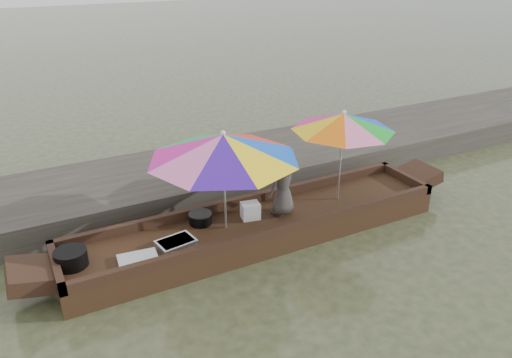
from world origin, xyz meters
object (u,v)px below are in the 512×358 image
tray_crayfish (176,243)px  umbrella_stern (341,156)px  cooking_pot (71,258)px  vendor (283,183)px  boat_hull (259,229)px  umbrella_bow (224,181)px  charcoal_grill (200,219)px  supply_bag (250,211)px  tray_scallop (138,260)px

tray_crayfish → umbrella_stern: bearing=2.8°
cooking_pot → vendor: bearing=-0.7°
boat_hull → umbrella_bow: 1.11m
charcoal_grill → supply_bag: (0.76, -0.21, 0.05)m
cooking_pot → tray_crayfish: size_ratio=0.82×
tray_scallop → supply_bag: (1.89, 0.36, 0.10)m
supply_bag → umbrella_bow: bearing=-169.0°
tray_scallop → umbrella_bow: size_ratio=0.24×
vendor → umbrella_bow: umbrella_bow is taller
tray_scallop → supply_bag: size_ratio=1.88×
vendor → tray_scallop: bearing=-15.8°
charcoal_grill → vendor: bearing=-12.9°
tray_scallop → charcoal_grill: (1.14, 0.57, 0.05)m
charcoal_grill → umbrella_stern: 2.49m
tray_scallop → umbrella_stern: size_ratio=0.32×
tray_scallop → supply_bag: bearing=10.8°
boat_hull → cooking_pot: 2.82m
tray_crayfish → vendor: bearing=4.7°
tray_scallop → charcoal_grill: charcoal_grill is taller
umbrella_bow → boat_hull: bearing=0.0°
boat_hull → charcoal_grill: (-0.86, 0.30, 0.26)m
umbrella_stern → umbrella_bow: bearing=180.0°
boat_hull → tray_scallop: 2.03m
cooking_pot → charcoal_grill: size_ratio=1.28×
tray_scallop → umbrella_stern: (3.51, 0.27, 0.74)m
boat_hull → cooking_pot: size_ratio=14.07×
tray_scallop → vendor: vendor is taller
boat_hull → supply_bag: (-0.10, 0.09, 0.30)m
tray_crayfish → vendor: size_ratio=0.49×
cooking_pot → supply_bag: supply_bag is taller
supply_bag → tray_crayfish: bearing=-169.9°
tray_crayfish → charcoal_grill: 0.71m
boat_hull → charcoal_grill: bearing=160.8°
cooking_pot → umbrella_stern: umbrella_stern is taller
charcoal_grill → tray_scallop: bearing=-153.3°
supply_bag → charcoal_grill: bearing=164.6°
tray_scallop → cooking_pot: bearing=158.4°
boat_hull → vendor: (0.42, 0.01, 0.71)m
cooking_pot → tray_scallop: 0.87m
tray_crayfish → umbrella_bow: umbrella_bow is taller
boat_hull → umbrella_stern: (1.51, 0.00, 0.95)m
tray_crayfish → boat_hull: bearing=5.8°
supply_bag → umbrella_bow: (-0.47, -0.09, 0.65)m
umbrella_bow → umbrella_stern: 2.08m
cooking_pot → tray_scallop: (0.81, -0.32, -0.08)m
umbrella_bow → supply_bag: bearing=11.0°
tray_scallop → charcoal_grill: 1.27m
boat_hull → tray_scallop: bearing=-172.3°
tray_crayfish → charcoal_grill: charcoal_grill is taller
tray_crayfish → umbrella_stern: umbrella_stern is taller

